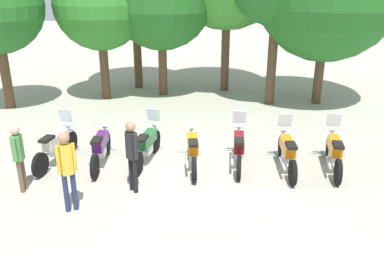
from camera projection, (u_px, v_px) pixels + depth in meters
name	position (u px, v px, depth m)	size (l,w,h in m)	color
ground_plane	(192.00, 166.00, 10.74)	(80.00, 80.00, 0.00)	#ADA899
motorcycle_0	(56.00, 145.00, 10.74)	(0.79, 2.15, 1.37)	black
motorcycle_1	(101.00, 147.00, 10.65)	(0.62, 2.19, 0.99)	black
motorcycle_2	(147.00, 145.00, 10.79)	(0.79, 2.15, 1.37)	black
motorcycle_3	(192.00, 150.00, 10.49)	(0.62, 2.19, 0.99)	black
motorcycle_4	(239.00, 147.00, 10.61)	(0.65, 2.19, 1.37)	black
motorcycle_5	(287.00, 152.00, 10.35)	(0.62, 2.19, 1.37)	black
motorcycle_6	(334.00, 151.00, 10.37)	(0.76, 2.16, 1.37)	black
person_0	(18.00, 153.00, 9.16)	(0.22, 0.40, 1.65)	brown
person_1	(67.00, 165.00, 8.31)	(0.40, 0.32, 1.82)	#232D4C
person_2	(132.00, 151.00, 9.11)	(0.32, 0.36, 1.75)	black
tree_1	(99.00, 4.00, 15.57)	(3.60, 3.60, 5.61)	brown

